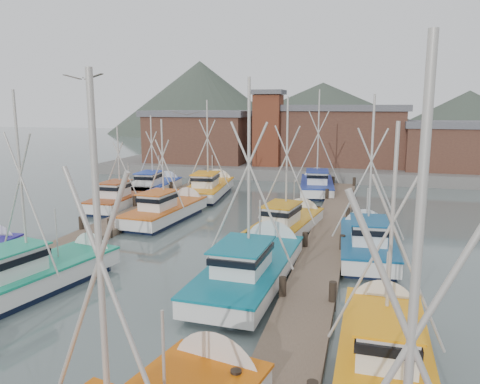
% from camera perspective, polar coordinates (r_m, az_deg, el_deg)
% --- Properties ---
extents(ground, '(260.00, 260.00, 0.00)m').
position_cam_1_polar(ground, '(23.17, -8.90, -9.89)').
color(ground, '#4B5A59').
rests_on(ground, ground).
extents(dock_left, '(2.30, 46.00, 1.50)m').
position_cam_1_polar(dock_left, '(29.75, -18.14, -5.26)').
color(dock_left, brown).
rests_on(dock_left, ground).
extents(dock_right, '(2.30, 46.00, 1.50)m').
position_cam_1_polar(dock_right, '(25.14, 9.90, -7.76)').
color(dock_right, brown).
rests_on(dock_right, ground).
extents(quay, '(44.00, 16.00, 1.20)m').
position_cam_1_polar(quay, '(57.96, 6.13, 3.09)').
color(quay, slate).
rests_on(quay, ground).
extents(shed_left, '(12.72, 8.48, 6.20)m').
position_cam_1_polar(shed_left, '(58.43, -4.90, 6.85)').
color(shed_left, brown).
rests_on(shed_left, quay).
extents(shed_center, '(14.84, 9.54, 6.90)m').
position_cam_1_polar(shed_center, '(56.94, 12.23, 6.92)').
color(shed_center, brown).
rests_on(shed_center, quay).
extents(shed_right, '(8.48, 6.36, 5.20)m').
position_cam_1_polar(shed_right, '(54.51, 23.67, 5.22)').
color(shed_right, brown).
rests_on(shed_right, quay).
extents(lookout_tower, '(3.60, 3.60, 8.50)m').
position_cam_1_polar(lookout_tower, '(53.96, 3.43, 7.86)').
color(lookout_tower, brown).
rests_on(lookout_tower, quay).
extents(distant_hills, '(175.00, 140.00, 42.00)m').
position_cam_1_polar(distant_hills, '(144.23, 6.56, 7.25)').
color(distant_hills, '#3D473B').
rests_on(distant_hills, ground).
extents(boat_4, '(4.35, 9.05, 9.38)m').
position_cam_1_polar(boat_4, '(22.85, -22.97, -9.10)').
color(boat_4, black).
rests_on(boat_4, ground).
extents(boat_5, '(4.10, 10.18, 10.13)m').
position_cam_1_polar(boat_5, '(21.90, 1.64, -9.08)').
color(boat_5, black).
rests_on(boat_5, ground).
extents(boat_7, '(3.37, 8.35, 8.28)m').
position_cam_1_polar(boat_7, '(15.95, 17.11, -17.42)').
color(boat_7, black).
rests_on(boat_7, ground).
extents(boat_8, '(3.43, 9.00, 7.84)m').
position_cam_1_polar(boat_8, '(33.71, -8.67, -2.20)').
color(boat_8, black).
rests_on(boat_8, ground).
extents(boat_9, '(3.87, 8.94, 9.26)m').
position_cam_1_polar(boat_9, '(29.60, 5.98, -3.91)').
color(boat_9, black).
rests_on(boat_9, ground).
extents(boat_10, '(2.98, 8.22, 7.10)m').
position_cam_1_polar(boat_10, '(38.67, -13.93, -0.76)').
color(boat_10, black).
rests_on(boat_10, ground).
extents(boat_11, '(3.77, 8.88, 9.34)m').
position_cam_1_polar(boat_11, '(26.71, 15.16, -5.82)').
color(boat_11, black).
rests_on(boat_11, ground).
extents(boat_12, '(3.90, 9.81, 9.35)m').
position_cam_1_polar(boat_12, '(42.42, -3.68, 0.52)').
color(boat_12, black).
rests_on(boat_12, ground).
extents(boat_13, '(4.05, 9.50, 10.24)m').
position_cam_1_polar(boat_13, '(44.47, 9.33, 0.87)').
color(boat_13, black).
rests_on(boat_13, ground).
extents(boat_14, '(3.27, 8.67, 7.84)m').
position_cam_1_polar(boat_14, '(43.45, -10.22, 0.61)').
color(boat_14, black).
rests_on(boat_14, ground).
extents(gull_near, '(1.55, 0.65, 0.24)m').
position_cam_1_polar(gull_near, '(16.52, -18.60, 13.08)').
color(gull_near, gray).
rests_on(gull_near, ground).
extents(gull_far, '(1.55, 0.62, 0.24)m').
position_cam_1_polar(gull_far, '(24.88, -6.58, 9.46)').
color(gull_far, gray).
rests_on(gull_far, ground).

